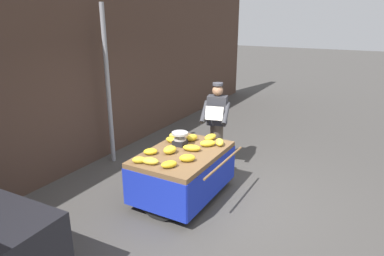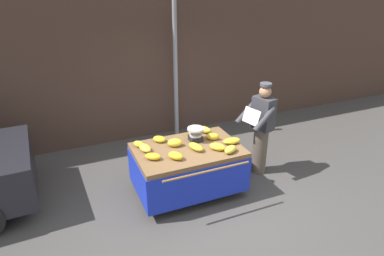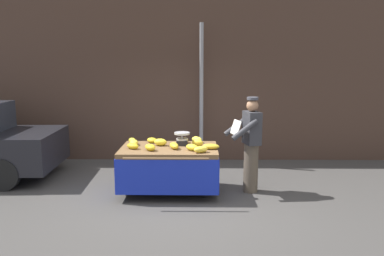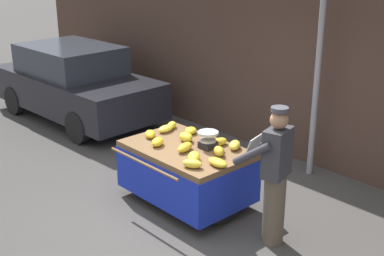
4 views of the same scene
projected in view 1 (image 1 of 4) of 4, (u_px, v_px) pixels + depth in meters
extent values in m
plane|color=#423F3D|center=(213.00, 199.00, 5.70)|extent=(60.00, 60.00, 0.00)
cube|color=#473328|center=(74.00, 65.00, 6.44)|extent=(16.00, 0.24, 4.07)
cylinder|color=gray|center=(108.00, 87.00, 6.71)|extent=(0.09, 0.09, 3.18)
cube|color=brown|center=(183.00, 154.00, 5.51)|extent=(1.70, 1.12, 0.08)
cylinder|color=black|center=(157.00, 197.00, 5.00)|extent=(0.05, 0.76, 0.76)
cylinder|color=#B7B7BC|center=(155.00, 198.00, 4.98)|extent=(0.01, 0.14, 0.14)
cylinder|color=black|center=(204.00, 160.00, 6.27)|extent=(0.05, 0.76, 0.76)
cylinder|color=#B7B7BC|center=(205.00, 160.00, 6.30)|extent=(0.01, 0.14, 0.14)
cylinder|color=#4C4742|center=(159.00, 171.00, 5.86)|extent=(0.05, 0.05, 0.75)
cube|color=#192DB2|center=(213.00, 180.00, 5.36)|extent=(1.70, 0.02, 0.60)
cube|color=#192DB2|center=(156.00, 166.00, 5.87)|extent=(1.70, 0.02, 0.60)
cube|color=#192DB2|center=(153.00, 195.00, 4.91)|extent=(0.02, 1.12, 0.60)
cube|color=#192DB2|center=(206.00, 155.00, 6.32)|extent=(0.02, 1.12, 0.60)
cylinder|color=brown|center=(224.00, 162.00, 5.16)|extent=(1.36, 0.04, 0.04)
cube|color=black|center=(180.00, 143.00, 5.75)|extent=(0.20, 0.20, 0.09)
cylinder|color=#B7B7BC|center=(180.00, 137.00, 5.72)|extent=(0.02, 0.02, 0.11)
cylinder|color=#B7B7BC|center=(180.00, 133.00, 5.70)|extent=(0.28, 0.28, 0.04)
cylinder|color=#B7B7BC|center=(180.00, 139.00, 5.73)|extent=(0.21, 0.21, 0.03)
ellipsoid|color=yellow|center=(208.00, 143.00, 5.71)|extent=(0.29, 0.30, 0.11)
ellipsoid|color=gold|center=(169.00, 164.00, 4.90)|extent=(0.28, 0.26, 0.10)
ellipsoid|color=gold|center=(210.00, 137.00, 6.02)|extent=(0.31, 0.19, 0.09)
ellipsoid|color=gold|center=(192.00, 148.00, 5.51)|extent=(0.22, 0.33, 0.11)
ellipsoid|color=yellow|center=(150.00, 161.00, 5.02)|extent=(0.20, 0.29, 0.10)
ellipsoid|color=gold|center=(192.00, 138.00, 5.95)|extent=(0.25, 0.22, 0.12)
ellipsoid|color=yellow|center=(139.00, 160.00, 5.05)|extent=(0.21, 0.24, 0.10)
ellipsoid|color=yellow|center=(176.00, 135.00, 6.08)|extent=(0.27, 0.30, 0.11)
ellipsoid|color=gold|center=(187.00, 158.00, 5.11)|extent=(0.26, 0.29, 0.11)
ellipsoid|color=gold|center=(150.00, 151.00, 5.38)|extent=(0.27, 0.28, 0.10)
ellipsoid|color=yellow|center=(170.00, 150.00, 5.40)|extent=(0.27, 0.22, 0.13)
ellipsoid|color=gold|center=(172.00, 140.00, 5.86)|extent=(0.15, 0.26, 0.11)
ellipsoid|color=yellow|center=(220.00, 142.00, 5.75)|extent=(0.29, 0.24, 0.11)
cylinder|color=brown|center=(216.00, 145.00, 6.87)|extent=(0.26, 0.26, 0.88)
cube|color=#333338|center=(217.00, 110.00, 6.64)|extent=(0.32, 0.42, 0.58)
sphere|color=#9E7051|center=(218.00, 91.00, 6.51)|extent=(0.21, 0.21, 0.21)
cylinder|color=#3F3F47|center=(218.00, 84.00, 6.47)|extent=(0.20, 0.20, 0.05)
cylinder|color=#333338|center=(226.00, 113.00, 6.39)|extent=(0.49, 0.20, 0.37)
cylinder|color=#333338|center=(204.00, 112.00, 6.49)|extent=(0.49, 0.20, 0.37)
cube|color=silver|center=(214.00, 113.00, 6.36)|extent=(0.17, 0.35, 0.25)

